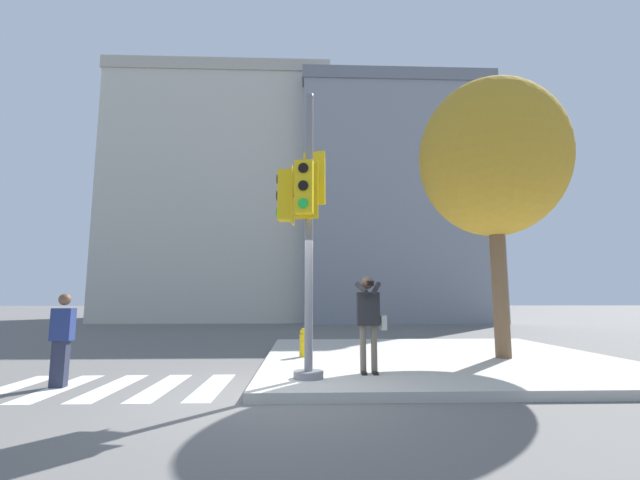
{
  "coord_description": "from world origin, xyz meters",
  "views": [
    {
      "loc": [
        0.35,
        -6.82,
        1.5
      ],
      "look_at": [
        0.65,
        1.18,
        2.59
      ],
      "focal_mm": 24.0,
      "sensor_mm": 36.0,
      "label": 1
    }
  ],
  "objects_px": {
    "person_photographer": "(369,315)",
    "street_tree": "(493,159)",
    "traffic_signal_pole": "(305,213)",
    "pedestrian_distant": "(62,337)",
    "fire_hydrant": "(303,343)"
  },
  "relations": [
    {
      "from": "person_photographer",
      "to": "pedestrian_distant",
      "type": "distance_m",
      "value": 5.34
    },
    {
      "from": "pedestrian_distant",
      "to": "fire_hydrant",
      "type": "relative_size",
      "value": 2.43
    },
    {
      "from": "traffic_signal_pole",
      "to": "fire_hydrant",
      "type": "relative_size",
      "value": 7.85
    },
    {
      "from": "traffic_signal_pole",
      "to": "fire_hydrant",
      "type": "height_order",
      "value": "traffic_signal_pole"
    },
    {
      "from": "person_photographer",
      "to": "street_tree",
      "type": "xyz_separation_m",
      "value": [
        3.34,
        1.94,
        3.63
      ]
    },
    {
      "from": "person_photographer",
      "to": "pedestrian_distant",
      "type": "relative_size",
      "value": 1.1
    },
    {
      "from": "traffic_signal_pole",
      "to": "pedestrian_distant",
      "type": "relative_size",
      "value": 3.23
    },
    {
      "from": "person_photographer",
      "to": "fire_hydrant",
      "type": "distance_m",
      "value": 2.68
    },
    {
      "from": "pedestrian_distant",
      "to": "traffic_signal_pole",
      "type": "bearing_deg",
      "value": -2.72
    },
    {
      "from": "person_photographer",
      "to": "street_tree",
      "type": "height_order",
      "value": "street_tree"
    },
    {
      "from": "pedestrian_distant",
      "to": "fire_hydrant",
      "type": "bearing_deg",
      "value": 30.9
    },
    {
      "from": "traffic_signal_pole",
      "to": "person_photographer",
      "type": "relative_size",
      "value": 2.94
    },
    {
      "from": "person_photographer",
      "to": "street_tree",
      "type": "relative_size",
      "value": 0.26
    },
    {
      "from": "person_photographer",
      "to": "street_tree",
      "type": "bearing_deg",
      "value": 30.12
    },
    {
      "from": "traffic_signal_pole",
      "to": "person_photographer",
      "type": "xyz_separation_m",
      "value": [
        1.18,
        0.39,
        -1.8
      ]
    }
  ]
}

